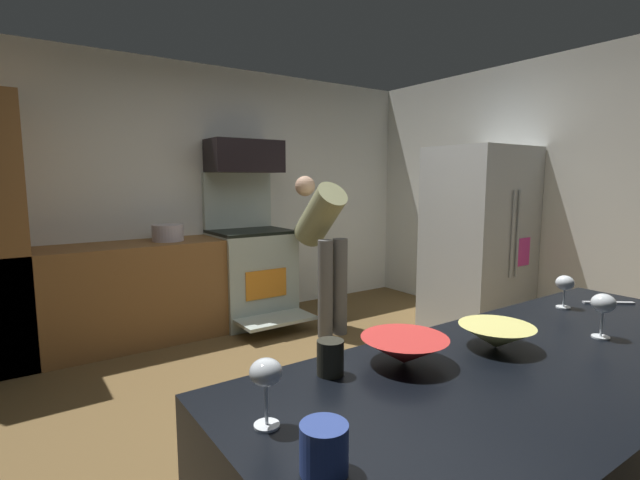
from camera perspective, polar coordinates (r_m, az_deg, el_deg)
The scene contains 17 objects.
ground_plane at distance 3.21m, azimuth 2.91°, elevation -19.78°, with size 5.20×4.80×0.02m, color brown.
wall_back at distance 4.91m, azimuth -13.97°, elevation 5.44°, with size 5.20×0.12×2.60m, color silver.
wall_right at distance 4.84m, azimuth 27.64°, elevation 4.78°, with size 0.12×4.80×2.60m, color silver.
lower_cabinet_run at distance 4.43m, azimuth -22.92°, elevation -6.26°, with size 2.40×0.60×0.90m, color brown.
oven_range at distance 4.79m, azimuth -8.58°, elevation -4.00°, with size 0.76×1.01×1.53m.
microwave at distance 4.78m, azimuth -9.37°, elevation 10.25°, with size 0.74×0.38×0.33m, color black.
refrigerator at distance 4.70m, azimuth 19.11°, elevation 0.07°, with size 0.89×0.77×1.77m.
person_cook at distance 4.34m, azimuth 0.42°, elevation 0.14°, with size 0.31×0.68×1.50m.
mixing_bowl_large at distance 1.68m, azimuth 21.10°, elevation -11.14°, with size 0.25×0.25×0.08m, color #DBD371.
mixing_bowl_small at distance 1.47m, azimuth 10.46°, elevation -13.35°, with size 0.27×0.27×0.08m, color red.
wine_glass_near at distance 2.27m, azimuth 28.20°, elevation -4.89°, with size 0.08×0.08×0.15m.
wine_glass_mid at distance 1.08m, azimuth -6.74°, elevation -16.44°, with size 0.08×0.08×0.16m.
wine_glass_far at distance 1.91m, azimuth 31.81°, elevation -6.89°, with size 0.08×0.08×0.16m.
mug_coffee at distance 0.96m, azimuth 0.50°, elevation -24.52°, with size 0.10×0.10×0.10m, color #2E438F.
mug_tea at distance 1.36m, azimuth 1.29°, elevation -14.42°, with size 0.08×0.08×0.10m, color #27261D.
knife_chef at distance 2.48m, azimuth 32.28°, elevation -6.61°, with size 0.22×0.02×0.01m, color #B7BABF.
stock_pot at distance 4.43m, azimuth -18.43°, elevation 0.86°, with size 0.28×0.28×0.15m, color #BFB3BB.
Camera 1 is at (-1.75, -2.25, 1.46)m, focal length 25.69 mm.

